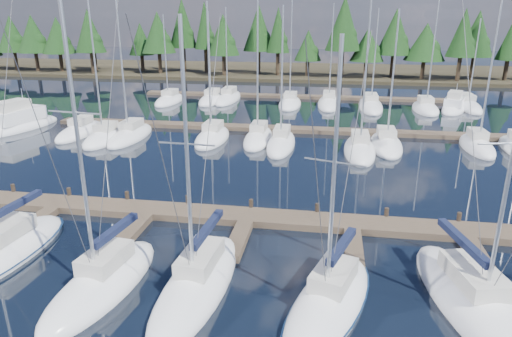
% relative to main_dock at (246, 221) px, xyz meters
% --- Properties ---
extents(ground, '(260.00, 260.00, 0.00)m').
position_rel_main_dock_xyz_m(ground, '(0.00, 12.64, -0.20)').
color(ground, black).
rests_on(ground, ground).
extents(far_shore, '(220.00, 30.00, 0.60)m').
position_rel_main_dock_xyz_m(far_shore, '(0.00, 72.64, 0.10)').
color(far_shore, '#302A1B').
rests_on(far_shore, ground).
extents(main_dock, '(44.00, 6.13, 0.90)m').
position_rel_main_dock_xyz_m(main_dock, '(0.00, 0.00, 0.00)').
color(main_dock, brown).
rests_on(main_dock, ground).
extents(back_docks, '(50.00, 21.80, 0.40)m').
position_rel_main_dock_xyz_m(back_docks, '(0.00, 32.23, -0.00)').
color(back_docks, brown).
rests_on(back_docks, ground).
extents(front_sailboat_1, '(3.71, 9.27, 14.68)m').
position_rel_main_dock_xyz_m(front_sailboat_1, '(-11.36, -5.67, 0.08)').
color(front_sailboat_1, white).
rests_on(front_sailboat_1, ground).
extents(front_sailboat_2, '(3.59, 8.16, 14.55)m').
position_rel_main_dock_xyz_m(front_sailboat_2, '(-5.07, -7.40, 0.10)').
color(front_sailboat_2, white).
rests_on(front_sailboat_2, ground).
extents(front_sailboat_3, '(3.15, 9.18, 12.37)m').
position_rel_main_dock_xyz_m(front_sailboat_3, '(-0.92, -6.78, 0.08)').
color(front_sailboat_3, white).
rests_on(front_sailboat_3, ground).
extents(front_sailboat_4, '(5.02, 8.51, 11.74)m').
position_rel_main_dock_xyz_m(front_sailboat_4, '(4.83, -7.19, 0.07)').
color(front_sailboat_4, white).
rests_on(front_sailboat_4, ground).
extents(front_sailboat_5, '(5.19, 10.28, 13.17)m').
position_rel_main_dock_xyz_m(front_sailboat_5, '(10.78, -6.32, 0.07)').
color(front_sailboat_5, white).
rests_on(front_sailboat_5, ground).
extents(back_sailboat_rows, '(45.18, 33.22, 16.53)m').
position_rel_main_dock_xyz_m(back_sailboat_rows, '(0.75, 27.72, 0.06)').
color(back_sailboat_rows, white).
rests_on(back_sailboat_rows, ground).
extents(motor_yacht_left, '(5.40, 10.59, 5.07)m').
position_rel_main_dock_xyz_m(motor_yacht_left, '(-28.00, 18.92, 0.34)').
color(motor_yacht_left, white).
rests_on(motor_yacht_left, ground).
extents(motor_yacht_right, '(5.24, 8.52, 4.03)m').
position_rel_main_dock_xyz_m(motor_yacht_right, '(19.86, 36.72, 0.25)').
color(motor_yacht_right, white).
rests_on(motor_yacht_right, ground).
extents(tree_line, '(185.89, 11.68, 14.11)m').
position_rel_main_dock_xyz_m(tree_line, '(1.34, 62.79, 7.32)').
color(tree_line, black).
rests_on(tree_line, far_shore).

